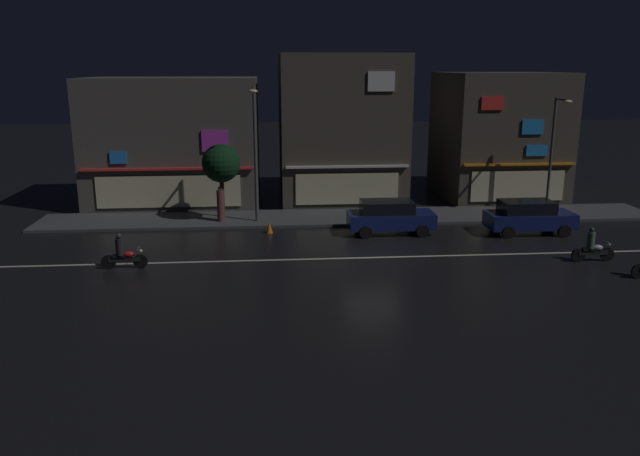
{
  "coord_description": "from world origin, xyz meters",
  "views": [
    {
      "loc": [
        -4.56,
        -26.05,
        8.15
      ],
      "look_at": [
        -2.29,
        0.9,
        1.17
      ],
      "focal_mm": 35.15,
      "sensor_mm": 36.0,
      "label": 1
    }
  ],
  "objects_px": {
    "motorcycle_following": "(592,247)",
    "traffic_cone": "(269,228)",
    "streetlamp_west": "(255,144)",
    "streetlamp_mid": "(554,145)",
    "pedestrian_on_sidewalk": "(220,205)",
    "parked_car_trailing": "(529,216)",
    "motorcycle_lead": "(123,254)",
    "parked_car_near_kerb": "(390,216)"
  },
  "relations": [
    {
      "from": "motorcycle_following",
      "to": "traffic_cone",
      "type": "bearing_deg",
      "value": -25.92
    },
    {
      "from": "streetlamp_west",
      "to": "motorcycle_following",
      "type": "xyz_separation_m",
      "value": [
        14.46,
        -7.82,
        -3.66
      ]
    },
    {
      "from": "motorcycle_following",
      "to": "traffic_cone",
      "type": "height_order",
      "value": "motorcycle_following"
    },
    {
      "from": "streetlamp_mid",
      "to": "pedestrian_on_sidewalk",
      "type": "relative_size",
      "value": 3.4
    },
    {
      "from": "streetlamp_west",
      "to": "pedestrian_on_sidewalk",
      "type": "relative_size",
      "value": 3.73
    },
    {
      "from": "motorcycle_following",
      "to": "parked_car_trailing",
      "type": "bearing_deg",
      "value": -83.02
    },
    {
      "from": "streetlamp_west",
      "to": "parked_car_trailing",
      "type": "distance_m",
      "value": 14.39
    },
    {
      "from": "pedestrian_on_sidewalk",
      "to": "motorcycle_lead",
      "type": "xyz_separation_m",
      "value": [
        -3.52,
        -7.44,
        -0.38
      ]
    },
    {
      "from": "parked_car_trailing",
      "to": "traffic_cone",
      "type": "xyz_separation_m",
      "value": [
        -13.01,
        1.15,
        -0.59
      ]
    },
    {
      "from": "streetlamp_west",
      "to": "traffic_cone",
      "type": "bearing_deg",
      "value": -70.83
    },
    {
      "from": "pedestrian_on_sidewalk",
      "to": "motorcycle_lead",
      "type": "height_order",
      "value": "pedestrian_on_sidewalk"
    },
    {
      "from": "parked_car_near_kerb",
      "to": "motorcycle_lead",
      "type": "relative_size",
      "value": 2.26
    },
    {
      "from": "parked_car_near_kerb",
      "to": "traffic_cone",
      "type": "xyz_separation_m",
      "value": [
        -6.05,
        0.56,
        -0.59
      ]
    },
    {
      "from": "motorcycle_lead",
      "to": "traffic_cone",
      "type": "relative_size",
      "value": 3.45
    },
    {
      "from": "motorcycle_lead",
      "to": "pedestrian_on_sidewalk",
      "type": "bearing_deg",
      "value": -115.52
    },
    {
      "from": "motorcycle_lead",
      "to": "traffic_cone",
      "type": "xyz_separation_m",
      "value": [
        6.08,
        5.29,
        -0.36
      ]
    },
    {
      "from": "streetlamp_mid",
      "to": "parked_car_trailing",
      "type": "relative_size",
      "value": 1.49
    },
    {
      "from": "pedestrian_on_sidewalk",
      "to": "traffic_cone",
      "type": "relative_size",
      "value": 3.43
    },
    {
      "from": "parked_car_trailing",
      "to": "motorcycle_following",
      "type": "bearing_deg",
      "value": -80.5
    },
    {
      "from": "motorcycle_lead",
      "to": "motorcycle_following",
      "type": "relative_size",
      "value": 1.0
    },
    {
      "from": "traffic_cone",
      "to": "motorcycle_lead",
      "type": "bearing_deg",
      "value": -138.96
    },
    {
      "from": "motorcycle_following",
      "to": "motorcycle_lead",
      "type": "bearing_deg",
      "value": -4.49
    },
    {
      "from": "motorcycle_following",
      "to": "traffic_cone",
      "type": "xyz_separation_m",
      "value": [
        -13.81,
        5.98,
        -0.36
      ]
    },
    {
      "from": "streetlamp_west",
      "to": "traffic_cone",
      "type": "height_order",
      "value": "streetlamp_west"
    },
    {
      "from": "streetlamp_mid",
      "to": "parked_car_trailing",
      "type": "xyz_separation_m",
      "value": [
        -2.82,
        -3.93,
        -3.1
      ]
    },
    {
      "from": "streetlamp_mid",
      "to": "traffic_cone",
      "type": "bearing_deg",
      "value": -170.03
    },
    {
      "from": "streetlamp_west",
      "to": "pedestrian_on_sidewalk",
      "type": "distance_m",
      "value": 3.81
    },
    {
      "from": "parked_car_near_kerb",
      "to": "parked_car_trailing",
      "type": "height_order",
      "value": "same"
    },
    {
      "from": "streetlamp_west",
      "to": "parked_car_near_kerb",
      "type": "distance_m",
      "value": 7.89
    },
    {
      "from": "streetlamp_mid",
      "to": "parked_car_near_kerb",
      "type": "bearing_deg",
      "value": -161.13
    },
    {
      "from": "traffic_cone",
      "to": "parked_car_trailing",
      "type": "bearing_deg",
      "value": -5.06
    },
    {
      "from": "streetlamp_west",
      "to": "parked_car_near_kerb",
      "type": "height_order",
      "value": "streetlamp_west"
    },
    {
      "from": "parked_car_near_kerb",
      "to": "motorcycle_lead",
      "type": "distance_m",
      "value": 13.02
    },
    {
      "from": "motorcycle_following",
      "to": "streetlamp_mid",
      "type": "bearing_deg",
      "value": -105.44
    },
    {
      "from": "pedestrian_on_sidewalk",
      "to": "parked_car_trailing",
      "type": "height_order",
      "value": "pedestrian_on_sidewalk"
    },
    {
      "from": "streetlamp_mid",
      "to": "motorcycle_lead",
      "type": "xyz_separation_m",
      "value": [
        -21.9,
        -8.07,
        -3.33
      ]
    },
    {
      "from": "pedestrian_on_sidewalk",
      "to": "traffic_cone",
      "type": "distance_m",
      "value": 3.42
    },
    {
      "from": "motorcycle_lead",
      "to": "motorcycle_following",
      "type": "xyz_separation_m",
      "value": [
        19.89,
        -0.68,
        0.0
      ]
    },
    {
      "from": "pedestrian_on_sidewalk",
      "to": "streetlamp_west",
      "type": "bearing_deg",
      "value": -6.19
    },
    {
      "from": "parked_car_near_kerb",
      "to": "motorcycle_lead",
      "type": "height_order",
      "value": "parked_car_near_kerb"
    },
    {
      "from": "streetlamp_west",
      "to": "streetlamp_mid",
      "type": "distance_m",
      "value": 16.49
    },
    {
      "from": "parked_car_near_kerb",
      "to": "pedestrian_on_sidewalk",
      "type": "bearing_deg",
      "value": -17.46
    }
  ]
}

